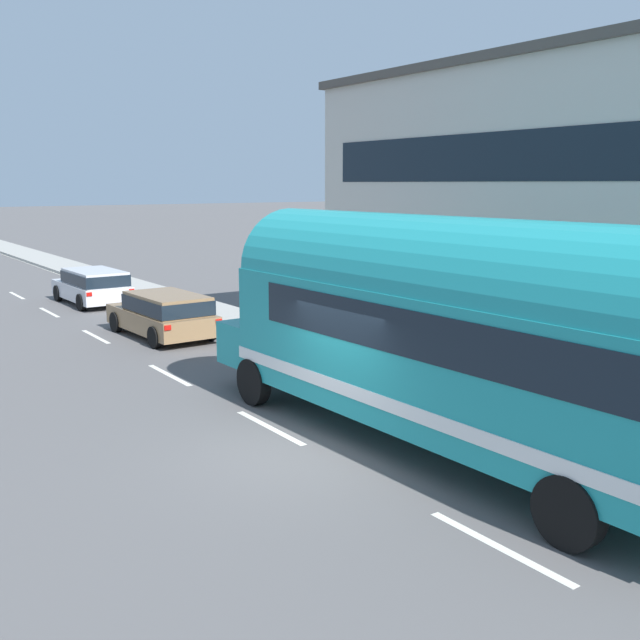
% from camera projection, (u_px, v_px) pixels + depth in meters
% --- Properties ---
extents(ground_plane, '(300.00, 300.00, 0.00)m').
position_uv_depth(ground_plane, '(315.00, 451.00, 13.00)').
color(ground_plane, '#565454').
extents(lane_markings, '(3.68, 80.00, 0.01)m').
position_uv_depth(lane_markings, '(162.00, 324.00, 24.73)').
color(lane_markings, silver).
rests_on(lane_markings, ground).
extents(sidewalk_slab, '(2.28, 90.00, 0.15)m').
position_uv_depth(sidewalk_slab, '(260.00, 328.00, 23.69)').
color(sidewalk_slab, '#9E9B93').
rests_on(sidewalk_slab, ground).
extents(painted_bus, '(2.82, 12.37, 4.12)m').
position_uv_depth(painted_bus, '(465.00, 328.00, 12.15)').
color(painted_bus, teal).
rests_on(painted_bus, ground).
extents(car_lead, '(2.09, 4.44, 1.37)m').
position_uv_depth(car_lead, '(164.00, 312.00, 22.47)').
color(car_lead, olive).
rests_on(car_lead, ground).
extents(car_second, '(2.04, 4.32, 1.37)m').
position_uv_depth(car_second, '(93.00, 284.00, 28.61)').
color(car_second, silver).
rests_on(car_second, ground).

